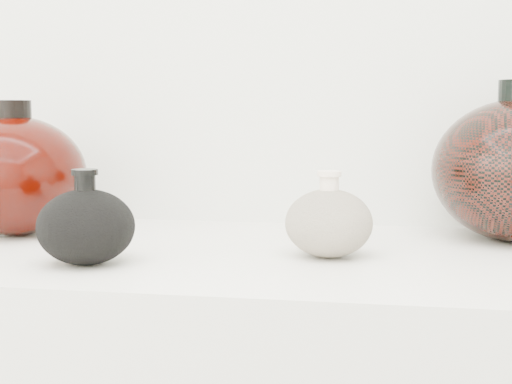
# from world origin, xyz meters

# --- Properties ---
(black_gourd_vase) EXTENTS (0.16, 0.16, 0.12)m
(black_gourd_vase) POSITION_xyz_m (-0.19, 0.83, 0.95)
(black_gourd_vase) COLOR black
(black_gourd_vase) RESTS_ON display_counter
(cream_gourd_vase) EXTENTS (0.15, 0.15, 0.11)m
(cream_gourd_vase) POSITION_xyz_m (0.11, 0.93, 0.95)
(cream_gourd_vase) COLOR beige
(cream_gourd_vase) RESTS_ON display_counter
(left_round_pot) EXTENTS (0.23, 0.23, 0.21)m
(left_round_pot) POSITION_xyz_m (-0.38, 1.01, 0.99)
(left_round_pot) COLOR black
(left_round_pot) RESTS_ON display_counter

